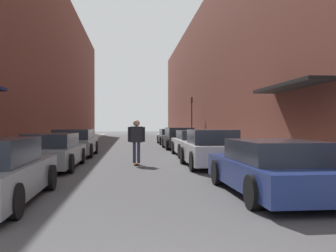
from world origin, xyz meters
TOP-DOWN VIEW (x-y plane):
  - ground at (0.00, 22.50)m, footprint 123.75×123.75m
  - curb_strip_left at (-4.83, 28.13)m, footprint 1.80×56.25m
  - curb_strip_right at (4.83, 28.13)m, footprint 1.80×56.25m
  - building_row_left at (-7.73, 28.12)m, footprint 4.90×56.25m
  - building_row_right at (7.73, 28.12)m, footprint 4.90×56.25m
  - parked_car_left_1 at (-2.92, 11.05)m, footprint 1.87×4.75m
  - parked_car_left_2 at (-2.95, 16.40)m, footprint 2.07×4.38m
  - parked_car_right_0 at (3.00, 5.43)m, footprint 1.99×4.67m
  - parked_car_right_1 at (2.80, 10.89)m, footprint 1.92×3.93m
  - parked_car_right_2 at (2.99, 15.86)m, footprint 1.88×4.44m
  - parked_car_right_3 at (2.97, 21.46)m, footprint 1.94×4.51m
  - parked_car_right_4 at (3.00, 27.33)m, footprint 1.86×4.12m
  - skateboarder at (0.08, 11.99)m, footprint 0.67×0.78m
  - traffic_light at (4.99, 28.58)m, footprint 0.16×0.22m

SIDE VIEW (x-z plane):
  - ground at x=0.00m, z-range 0.00..0.00m
  - curb_strip_left at x=-4.83m, z-range 0.00..0.12m
  - curb_strip_right at x=4.83m, z-range 0.00..0.12m
  - parked_car_right_4 at x=3.00m, z-range -0.02..1.21m
  - parked_car_right_0 at x=3.00m, z-range -0.02..1.21m
  - parked_car_left_1 at x=-2.92m, z-range -0.02..1.24m
  - parked_car_right_2 at x=2.99m, z-range -0.01..1.26m
  - parked_car_left_2 at x=-2.95m, z-range -0.02..1.32m
  - parked_car_right_3 at x=2.97m, z-range -0.03..1.35m
  - parked_car_right_1 at x=2.80m, z-range -0.03..1.36m
  - skateboarder at x=0.08m, z-range 0.20..1.96m
  - traffic_light at x=4.99m, z-range 0.54..4.31m
  - building_row_right at x=7.73m, z-range 0.00..11.67m
  - building_row_left at x=-7.73m, z-range 0.00..13.19m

